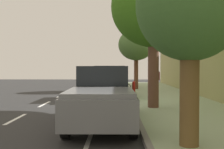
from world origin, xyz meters
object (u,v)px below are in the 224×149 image
at_px(street_tree_far_end, 136,45).
at_px(parked_suv_green_second, 111,82).
at_px(bicycle_at_curb, 120,87).
at_px(street_tree_mid_block, 154,8).
at_px(pedestrian_on_phone, 155,78).
at_px(parked_pickup_grey_nearest, 102,98).
at_px(cyclist_with_backpack, 123,79).
at_px(parked_sedan_black_mid, 114,79).
at_px(fire_hydrant, 134,87).
at_px(street_tree_near_cyclist, 190,7).

bearing_deg(street_tree_far_end, parked_suv_green_second, -108.46).
distance_m(parked_suv_green_second, bicycle_at_curb, 4.48).
xyz_separation_m(street_tree_mid_block, pedestrian_on_phone, (1.16, 7.63, -3.38)).
height_order(parked_pickup_grey_nearest, street_tree_mid_block, street_tree_mid_block).
distance_m(parked_suv_green_second, cyclist_with_backpack, 4.02).
distance_m(bicycle_at_curb, cyclist_with_backpack, 0.82).
distance_m(parked_pickup_grey_nearest, parked_suv_green_second, 7.84).
bearing_deg(parked_sedan_black_mid, pedestrian_on_phone, -65.31).
bearing_deg(fire_hydrant, street_tree_near_cyclist, -87.89).
relative_size(parked_pickup_grey_nearest, bicycle_at_curb, 3.08).
distance_m(parked_pickup_grey_nearest, parked_sedan_black_mid, 17.32).
bearing_deg(street_tree_near_cyclist, pedestrian_on_phone, 85.16).
bearing_deg(fire_hydrant, parked_sedan_black_mid, 99.94).
relative_size(street_tree_mid_block, fire_hydrant, 7.37).
height_order(parked_suv_green_second, bicycle_at_curb, parked_suv_green_second).
bearing_deg(pedestrian_on_phone, parked_pickup_grey_nearest, -106.82).
bearing_deg(cyclist_with_backpack, bicycle_at_curb, 116.28).
xyz_separation_m(parked_suv_green_second, pedestrian_on_phone, (3.13, 2.98, 0.11)).
bearing_deg(street_tree_far_end, parked_sedan_black_mid, 116.97).
relative_size(street_tree_near_cyclist, fire_hydrant, 5.27).
relative_size(parked_suv_green_second, bicycle_at_curb, 2.74).
height_order(parked_pickup_grey_nearest, parked_sedan_black_mid, parked_pickup_grey_nearest).
xyz_separation_m(parked_pickup_grey_nearest, cyclist_with_backpack, (0.98, 11.78, 0.11)).
height_order(parked_suv_green_second, cyclist_with_backpack, parked_suv_green_second).
bearing_deg(pedestrian_on_phone, parked_sedan_black_mid, 114.69).
xyz_separation_m(parked_pickup_grey_nearest, parked_suv_green_second, (0.14, 7.84, 0.13)).
relative_size(cyclist_with_backpack, street_tree_far_end, 0.34).
distance_m(parked_suv_green_second, street_tree_mid_block, 6.13).
bearing_deg(bicycle_at_curb, pedestrian_on_phone, -29.25).
relative_size(parked_sedan_black_mid, bicycle_at_curb, 2.57).
height_order(parked_sedan_black_mid, bicycle_at_curb, parked_sedan_black_mid).
relative_size(street_tree_near_cyclist, pedestrian_on_phone, 2.53).
bearing_deg(parked_sedan_black_mid, street_tree_near_cyclist, -84.86).
xyz_separation_m(parked_sedan_black_mid, fire_hydrant, (1.36, -7.76, -0.19)).
bearing_deg(bicycle_at_curb, parked_sedan_black_mid, 95.24).
relative_size(cyclist_with_backpack, street_tree_near_cyclist, 0.38).
distance_m(street_tree_far_end, pedestrian_on_phone, 4.06).
xyz_separation_m(street_tree_mid_block, fire_hydrant, (-0.46, 6.36, -3.95)).
distance_m(pedestrian_on_phone, fire_hydrant, 2.14).
distance_m(parked_pickup_grey_nearest, cyclist_with_backpack, 11.82).
height_order(bicycle_at_curb, street_tree_near_cyclist, street_tree_near_cyclist).
bearing_deg(pedestrian_on_phone, parked_suv_green_second, -136.41).
xyz_separation_m(parked_pickup_grey_nearest, pedestrian_on_phone, (3.27, 10.82, 0.23)).
relative_size(bicycle_at_curb, pedestrian_on_phone, 0.99).
xyz_separation_m(street_tree_near_cyclist, fire_hydrant, (-0.46, 12.48, -2.68)).
height_order(parked_sedan_black_mid, fire_hydrant, parked_sedan_black_mid).
distance_m(parked_sedan_black_mid, bicycle_at_curb, 5.12).
bearing_deg(parked_suv_green_second, street_tree_near_cyclist, -79.64).
relative_size(parked_sedan_black_mid, fire_hydrant, 5.29).
bearing_deg(parked_sedan_black_mid, parked_suv_green_second, -90.89).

